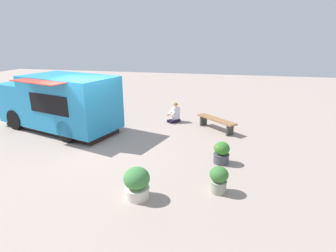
% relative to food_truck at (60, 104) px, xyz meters
% --- Properties ---
extents(ground_plane, '(40.00, 40.00, 0.00)m').
position_rel_food_truck_xyz_m(ground_plane, '(1.10, 1.80, -1.08)').
color(ground_plane, '#A29085').
extents(food_truck, '(3.68, 5.47, 2.25)m').
position_rel_food_truck_xyz_m(food_truck, '(0.00, 0.00, 0.00)').
color(food_truck, '#2691CA').
rests_on(food_truck, ground_plane).
extents(person_customer, '(0.77, 0.70, 0.88)m').
position_rel_food_truck_xyz_m(person_customer, '(-2.05, 4.35, -0.75)').
color(person_customer, black).
rests_on(person_customer, ground_plane).
extents(planter_flowering_near, '(0.62, 0.62, 0.77)m').
position_rel_food_truck_xyz_m(planter_flowering_near, '(4.06, 4.64, -0.69)').
color(planter_flowering_near, beige).
rests_on(planter_flowering_near, ground_plane).
extents(planter_flowering_far, '(0.48, 0.48, 0.68)m').
position_rel_food_truck_xyz_m(planter_flowering_far, '(1.75, 6.52, -0.74)').
color(planter_flowering_far, '#43454E').
rests_on(planter_flowering_far, ground_plane).
extents(planter_flowering_side, '(0.46, 0.46, 0.67)m').
position_rel_food_truck_xyz_m(planter_flowering_side, '(3.40, 6.51, -0.72)').
color(planter_flowering_side, gray).
rests_on(planter_flowering_side, ground_plane).
extents(plaza_bench, '(1.57, 1.67, 0.48)m').
position_rel_food_truck_xyz_m(plaza_bench, '(-1.30, 6.21, -0.71)').
color(plaza_bench, '#8D6340').
rests_on(plaza_bench, ground_plane).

